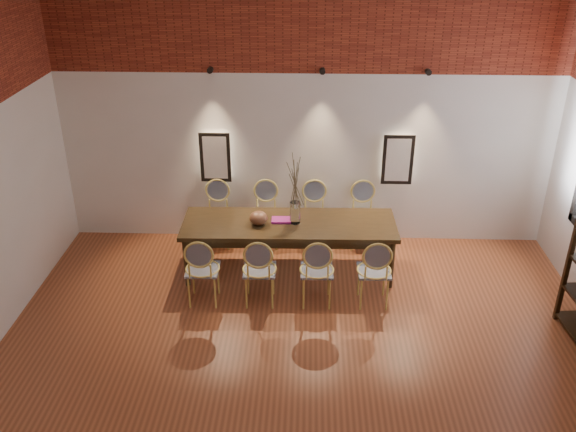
{
  "coord_description": "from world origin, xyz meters",
  "views": [
    {
      "loc": [
        0.03,
        -4.68,
        4.48
      ],
      "look_at": [
        -0.21,
        2.1,
        1.05
      ],
      "focal_mm": 38.0,
      "sensor_mm": 36.0,
      "label": 1
    }
  ],
  "objects_px": {
    "bowl": "(258,218)",
    "chair_far_d": "(363,217)",
    "chair_near_c": "(317,270)",
    "book": "(281,220)",
    "chair_far_b": "(266,216)",
    "chair_far_a": "(217,216)",
    "chair_near_a": "(203,269)",
    "dining_table": "(289,247)",
    "chair_far_c": "(314,217)",
    "vase": "(295,213)",
    "chair_near_b": "(260,270)",
    "chair_near_d": "(374,271)"
  },
  "relations": [
    {
      "from": "chair_near_c",
      "to": "chair_far_b",
      "type": "height_order",
      "value": "same"
    },
    {
      "from": "chair_near_b",
      "to": "chair_far_c",
      "type": "height_order",
      "value": "same"
    },
    {
      "from": "chair_far_a",
      "to": "book",
      "type": "xyz_separation_m",
      "value": [
        0.97,
        -0.68,
        0.3
      ]
    },
    {
      "from": "chair_far_b",
      "to": "chair_far_c",
      "type": "xyz_separation_m",
      "value": [
        0.71,
        0.01,
        0.0
      ]
    },
    {
      "from": "chair_far_d",
      "to": "chair_near_c",
      "type": "bearing_deg",
      "value": 64.26
    },
    {
      "from": "chair_near_c",
      "to": "bowl",
      "type": "distance_m",
      "value": 1.09
    },
    {
      "from": "chair_near_a",
      "to": "chair_far_b",
      "type": "distance_m",
      "value": 1.64
    },
    {
      "from": "dining_table",
      "to": "chair_near_c",
      "type": "bearing_deg",
      "value": -64.26
    },
    {
      "from": "book",
      "to": "chair_far_d",
      "type": "bearing_deg",
      "value": 31.81
    },
    {
      "from": "chair_near_c",
      "to": "chair_far_d",
      "type": "distance_m",
      "value": 1.64
    },
    {
      "from": "dining_table",
      "to": "chair_near_b",
      "type": "bearing_deg",
      "value": -115.74
    },
    {
      "from": "vase",
      "to": "bowl",
      "type": "distance_m",
      "value": 0.49
    },
    {
      "from": "chair_near_a",
      "to": "bowl",
      "type": "distance_m",
      "value": 1.02
    },
    {
      "from": "chair_far_d",
      "to": "book",
      "type": "relative_size",
      "value": 3.62
    },
    {
      "from": "chair_near_d",
      "to": "chair_near_a",
      "type": "bearing_deg",
      "value": 180.0
    },
    {
      "from": "chair_near_b",
      "to": "chair_far_a",
      "type": "bearing_deg",
      "value": 115.74
    },
    {
      "from": "dining_table",
      "to": "chair_far_d",
      "type": "height_order",
      "value": "chair_far_d"
    },
    {
      "from": "vase",
      "to": "bowl",
      "type": "height_order",
      "value": "vase"
    },
    {
      "from": "vase",
      "to": "chair_near_d",
      "type": "bearing_deg",
      "value": -35.69
    },
    {
      "from": "dining_table",
      "to": "chair_near_d",
      "type": "distance_m",
      "value": 1.3
    },
    {
      "from": "chair_far_a",
      "to": "chair_near_b",
      "type": "bearing_deg",
      "value": 115.74
    },
    {
      "from": "vase",
      "to": "chair_near_a",
      "type": "bearing_deg",
      "value": -146.16
    },
    {
      "from": "chair_near_b",
      "to": "book",
      "type": "bearing_deg",
      "value": 72.08
    },
    {
      "from": "chair_far_b",
      "to": "chair_far_c",
      "type": "bearing_deg",
      "value": 180.0
    },
    {
      "from": "chair_near_d",
      "to": "bowl",
      "type": "distance_m",
      "value": 1.66
    },
    {
      "from": "vase",
      "to": "book",
      "type": "relative_size",
      "value": 1.15
    },
    {
      "from": "chair_near_a",
      "to": "chair_far_d",
      "type": "height_order",
      "value": "same"
    },
    {
      "from": "chair_near_c",
      "to": "chair_far_d",
      "type": "height_order",
      "value": "same"
    },
    {
      "from": "chair_near_c",
      "to": "chair_far_a",
      "type": "relative_size",
      "value": 1.0
    },
    {
      "from": "chair_near_d",
      "to": "chair_near_c",
      "type": "bearing_deg",
      "value": -180.0
    },
    {
      "from": "chair_far_c",
      "to": "chair_far_b",
      "type": "bearing_deg",
      "value": -0.0
    },
    {
      "from": "chair_near_c",
      "to": "chair_near_a",
      "type": "bearing_deg",
      "value": 180.0
    },
    {
      "from": "dining_table",
      "to": "chair_near_b",
      "type": "distance_m",
      "value": 0.82
    },
    {
      "from": "chair_near_d",
      "to": "book",
      "type": "distance_m",
      "value": 1.43
    },
    {
      "from": "chair_near_a",
      "to": "chair_far_a",
      "type": "bearing_deg",
      "value": 90.0
    },
    {
      "from": "bowl",
      "to": "chair_far_d",
      "type": "bearing_deg",
      "value": 29.25
    },
    {
      "from": "chair_near_d",
      "to": "vase",
      "type": "distance_m",
      "value": 1.3
    },
    {
      "from": "chair_near_a",
      "to": "chair_far_a",
      "type": "xyz_separation_m",
      "value": [
        -0.03,
        1.47,
        0.0
      ]
    },
    {
      "from": "chair_near_a",
      "to": "vase",
      "type": "relative_size",
      "value": 3.13
    },
    {
      "from": "chair_far_d",
      "to": "vase",
      "type": "distance_m",
      "value": 1.3
    },
    {
      "from": "chair_near_b",
      "to": "book",
      "type": "xyz_separation_m",
      "value": [
        0.24,
        0.78,
        0.3
      ]
    },
    {
      "from": "dining_table",
      "to": "chair_far_b",
      "type": "xyz_separation_m",
      "value": [
        -0.37,
        0.73,
        0.09
      ]
    },
    {
      "from": "chair_far_c",
      "to": "chair_far_d",
      "type": "bearing_deg",
      "value": 180.0
    },
    {
      "from": "chair_near_a",
      "to": "book",
      "type": "distance_m",
      "value": 1.27
    },
    {
      "from": "chair_far_c",
      "to": "book",
      "type": "bearing_deg",
      "value": 56.59
    },
    {
      "from": "dining_table",
      "to": "chair_far_d",
      "type": "xyz_separation_m",
      "value": [
        1.05,
        0.76,
        0.09
      ]
    },
    {
      "from": "chair_far_b",
      "to": "book",
      "type": "bearing_deg",
      "value": 109.91
    },
    {
      "from": "book",
      "to": "chair_far_b",
      "type": "bearing_deg",
      "value": 110.98
    },
    {
      "from": "chair_near_c",
      "to": "chair_far_c",
      "type": "xyz_separation_m",
      "value": [
        -0.03,
        1.47,
        0.0
      ]
    },
    {
      "from": "chair_far_d",
      "to": "vase",
      "type": "relative_size",
      "value": 3.13
    }
  ]
}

